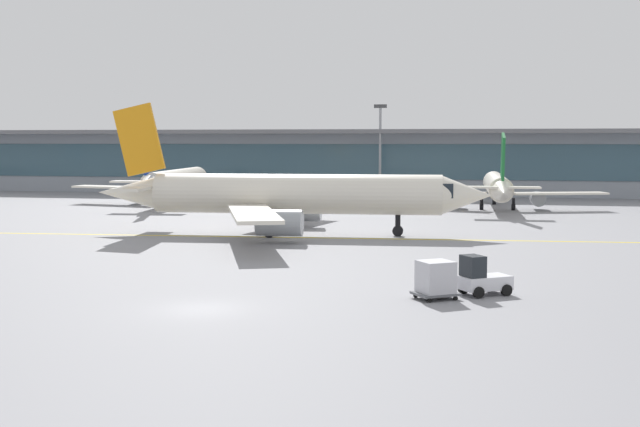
{
  "coord_description": "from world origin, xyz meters",
  "views": [
    {
      "loc": [
        12.72,
        -36.18,
        7.98
      ],
      "look_at": [
        2.23,
        18.13,
        3.0
      ],
      "focal_mm": 45.51,
      "sensor_mm": 36.0,
      "label": 1
    }
  ],
  "objects_px": {
    "gate_airplane_1": "(176,181)",
    "gate_airplane_2": "(497,187)",
    "cargo_dolly_lead": "(436,278)",
    "taxiing_regional_jet": "(292,195)",
    "baggage_tug": "(481,278)",
    "apron_light_mast_1": "(380,146)"
  },
  "relations": [
    {
      "from": "gate_airplane_1",
      "to": "cargo_dolly_lead",
      "type": "bearing_deg",
      "value": -152.71
    },
    {
      "from": "taxiing_regional_jet",
      "to": "cargo_dolly_lead",
      "type": "distance_m",
      "value": 29.4
    },
    {
      "from": "baggage_tug",
      "to": "gate_airplane_1",
      "type": "bearing_deg",
      "value": 91.12
    },
    {
      "from": "cargo_dolly_lead",
      "to": "gate_airplane_1",
      "type": "bearing_deg",
      "value": 88.76
    },
    {
      "from": "taxiing_regional_jet",
      "to": "apron_light_mast_1",
      "type": "relative_size",
      "value": 2.6
    },
    {
      "from": "gate_airplane_1",
      "to": "baggage_tug",
      "type": "height_order",
      "value": "gate_airplane_1"
    },
    {
      "from": "taxiing_regional_jet",
      "to": "apron_light_mast_1",
      "type": "height_order",
      "value": "apron_light_mast_1"
    },
    {
      "from": "gate_airplane_1",
      "to": "baggage_tug",
      "type": "bearing_deg",
      "value": -150.36
    },
    {
      "from": "gate_airplane_1",
      "to": "cargo_dolly_lead",
      "type": "height_order",
      "value": "gate_airplane_1"
    },
    {
      "from": "gate_airplane_1",
      "to": "cargo_dolly_lead",
      "type": "xyz_separation_m",
      "value": [
        35.32,
        -56.05,
        -1.79
      ]
    },
    {
      "from": "baggage_tug",
      "to": "cargo_dolly_lead",
      "type": "relative_size",
      "value": 1.12
    },
    {
      "from": "gate_airplane_1",
      "to": "gate_airplane_2",
      "type": "bearing_deg",
      "value": -95.39
    },
    {
      "from": "taxiing_regional_jet",
      "to": "gate_airplane_1",
      "type": "bearing_deg",
      "value": 122.35
    },
    {
      "from": "gate_airplane_2",
      "to": "cargo_dolly_lead",
      "type": "xyz_separation_m",
      "value": [
        -4.35,
        -55.73,
        -1.6
      ]
    },
    {
      "from": "taxiing_regional_jet",
      "to": "cargo_dolly_lead",
      "type": "xyz_separation_m",
      "value": [
        13.39,
        -26.07,
        -2.32
      ]
    },
    {
      "from": "gate_airplane_2",
      "to": "baggage_tug",
      "type": "relative_size",
      "value": 9.05
    },
    {
      "from": "baggage_tug",
      "to": "apron_light_mast_1",
      "type": "xyz_separation_m",
      "value": [
        -13.78,
        72.15,
        6.32
      ]
    },
    {
      "from": "taxiing_regional_jet",
      "to": "baggage_tug",
      "type": "bearing_deg",
      "value": -61.31
    },
    {
      "from": "gate_airplane_2",
      "to": "cargo_dolly_lead",
      "type": "height_order",
      "value": "gate_airplane_2"
    },
    {
      "from": "baggage_tug",
      "to": "cargo_dolly_lead",
      "type": "height_order",
      "value": "baggage_tug"
    },
    {
      "from": "taxiing_regional_jet",
      "to": "baggage_tug",
      "type": "relative_size",
      "value": 11.54
    },
    {
      "from": "baggage_tug",
      "to": "cargo_dolly_lead",
      "type": "distance_m",
      "value": 2.73
    }
  ]
}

